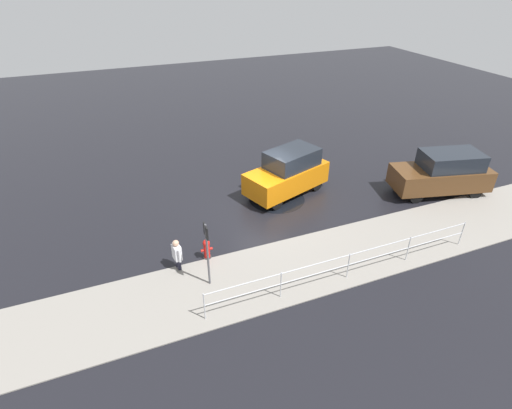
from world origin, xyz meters
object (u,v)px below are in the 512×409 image
Objects in this scene: moving_hatchback at (288,173)px; parked_sedan at (443,173)px; fire_hydrant at (207,249)px; sign_post at (207,246)px; pedestrian at (177,253)px.

parked_sedan is (-6.56, 2.58, -0.03)m from moving_hatchback.
sign_post is at bearing 77.59° from fire_hydrant.
moving_hatchback reaches higher than fire_hydrant.
fire_hydrant is 0.66× the size of pedestrian.
parked_sedan is 3.77× the size of pedestrian.
moving_hatchback is at bearing -21.50° from parked_sedan.
sign_post reaches higher than fire_hydrant.
sign_post is (-0.79, 1.16, 0.90)m from pedestrian.
fire_hydrant is at bearing 3.49° from parked_sedan.
sign_post is (5.07, 4.63, 0.55)m from moving_hatchback.
pedestrian reaches higher than fire_hydrant.
sign_post is at bearing 9.98° from parked_sedan.
pedestrian is at bearing 30.66° from moving_hatchback.
parked_sedan is at bearing -175.90° from pedestrian.
sign_post reaches higher than pedestrian.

